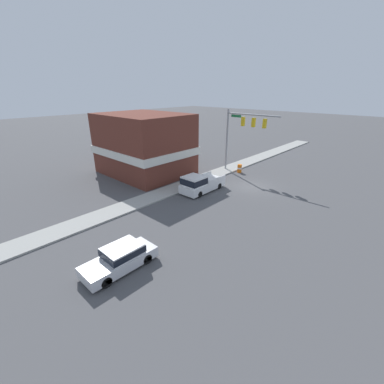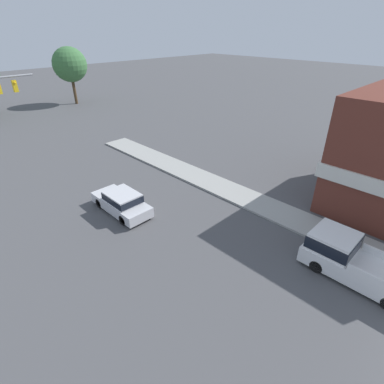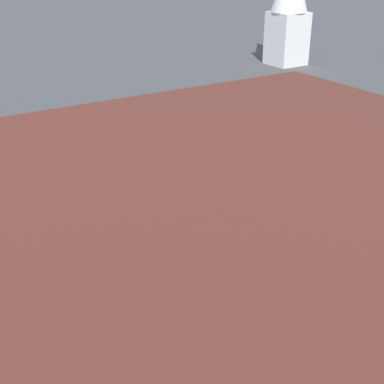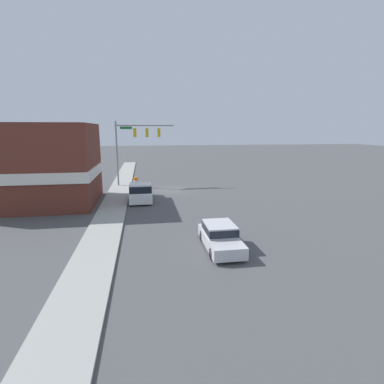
# 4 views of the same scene
# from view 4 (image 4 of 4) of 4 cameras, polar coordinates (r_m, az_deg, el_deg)

# --- Properties ---
(ground_plane) EXTENTS (200.00, 200.00, 0.00)m
(ground_plane) POSITION_cam_4_polar(r_m,az_deg,el_deg) (34.83, -4.29, 0.39)
(ground_plane) COLOR #4C4C4F
(sidewalk_curb) EXTENTS (2.40, 60.00, 0.14)m
(sidewalk_curb) POSITION_cam_4_polar(r_m,az_deg,el_deg) (34.81, -13.68, 0.20)
(sidewalk_curb) COLOR #9E9E99
(sidewalk_curb) RESTS_ON ground
(near_signal_assembly) EXTENTS (7.04, 0.49, 7.87)m
(near_signal_assembly) POSITION_cam_4_polar(r_m,az_deg,el_deg) (37.37, -10.72, 9.93)
(near_signal_assembly) COLOR gray
(near_signal_assembly) RESTS_ON ground
(car_lead) EXTENTS (1.84, 4.55, 1.45)m
(car_lead) POSITION_cam_4_polar(r_m,az_deg,el_deg) (17.84, 5.38, -8.28)
(car_lead) COLOR black
(car_lead) RESTS_ON ground
(pickup_truck_parked) EXTENTS (2.12, 5.23, 1.93)m
(pickup_truck_parked) POSITION_cam_4_polar(r_m,az_deg,el_deg) (29.39, -9.73, 0.01)
(pickup_truck_parked) COLOR black
(pickup_truck_parked) RESTS_ON ground
(construction_barrel) EXTENTS (0.57, 0.57, 1.06)m
(construction_barrel) POSITION_cam_4_polar(r_m,az_deg,el_deg) (38.03, -10.63, 2.01)
(construction_barrel) COLOR orange
(construction_barrel) RESTS_ON ground
(corner_brick_building) EXTENTS (11.02, 8.70, 7.43)m
(corner_brick_building) POSITION_cam_4_polar(r_m,az_deg,el_deg) (30.93, -27.88, 4.44)
(corner_brick_building) COLOR brown
(corner_brick_building) RESTS_ON ground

